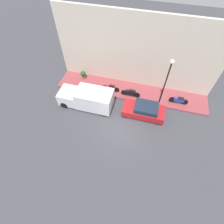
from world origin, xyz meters
TOP-DOWN VIEW (x-y plane):
  - ground_plane at (0.00, 0.00)m, footprint 60.00×60.00m
  - sidewalk at (4.88, 0.00)m, footprint 2.67×15.85m
  - building_facade at (6.37, 0.00)m, footprint 0.30×15.85m
  - parked_car at (2.18, -1.77)m, footprint 1.80×3.93m
  - delivery_van at (1.93, 3.81)m, footprint 2.01×5.25m
  - motorcycle_black at (4.13, -0.11)m, footprint 0.30×1.97m
  - motorcycle_blue at (4.39, -4.92)m, footprint 0.30×1.84m
  - motorcycle_red at (4.35, 2.06)m, footprint 0.30×1.84m
  - streetlamp at (3.77, -3.08)m, footprint 0.37×0.37m
  - potted_plant at (5.50, 5.57)m, footprint 0.59×0.59m

SIDE VIEW (x-z plane):
  - ground_plane at x=0.00m, z-range 0.00..0.00m
  - sidewalk at x=4.88m, z-range 0.00..0.16m
  - motorcycle_red at x=4.35m, z-range 0.19..0.94m
  - motorcycle_blue at x=4.39m, z-range 0.20..0.99m
  - motorcycle_black at x=4.13m, z-range 0.19..1.03m
  - parked_car at x=2.18m, z-range -0.03..1.31m
  - potted_plant at x=5.50m, z-range 0.22..1.15m
  - delivery_van at x=1.93m, z-range 0.02..2.05m
  - streetlamp at x=3.77m, z-range 1.10..6.36m
  - building_facade at x=6.37m, z-range 0.00..7.62m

